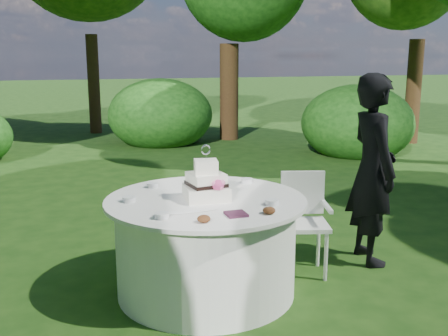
{
  "coord_description": "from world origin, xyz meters",
  "views": [
    {
      "loc": [
        -1.1,
        -3.75,
        1.85
      ],
      "look_at": [
        0.15,
        0.0,
        1.0
      ],
      "focal_mm": 42.0,
      "sensor_mm": 36.0,
      "label": 1
    }
  ],
  "objects_px": {
    "guest": "(373,170)",
    "cake": "(206,185)",
    "napkins": "(236,214)",
    "chair": "(304,214)",
    "table": "(206,245)"
  },
  "relations": [
    {
      "from": "guest",
      "to": "cake",
      "type": "height_order",
      "value": "guest"
    },
    {
      "from": "guest",
      "to": "cake",
      "type": "relative_size",
      "value": 3.98
    },
    {
      "from": "napkins",
      "to": "cake",
      "type": "relative_size",
      "value": 0.33
    },
    {
      "from": "chair",
      "to": "cake",
      "type": "bearing_deg",
      "value": -170.72
    },
    {
      "from": "guest",
      "to": "table",
      "type": "relative_size",
      "value": 1.1
    },
    {
      "from": "napkins",
      "to": "guest",
      "type": "bearing_deg",
      "value": 23.04
    },
    {
      "from": "table",
      "to": "chair",
      "type": "relative_size",
      "value": 1.79
    },
    {
      "from": "guest",
      "to": "table",
      "type": "height_order",
      "value": "guest"
    },
    {
      "from": "guest",
      "to": "table",
      "type": "distance_m",
      "value": 1.68
    },
    {
      "from": "napkins",
      "to": "cake",
      "type": "bearing_deg",
      "value": 98.67
    },
    {
      "from": "napkins",
      "to": "guest",
      "type": "relative_size",
      "value": 0.08
    },
    {
      "from": "guest",
      "to": "table",
      "type": "bearing_deg",
      "value": 105.19
    },
    {
      "from": "napkins",
      "to": "table",
      "type": "bearing_deg",
      "value": 98.66
    },
    {
      "from": "guest",
      "to": "chair",
      "type": "bearing_deg",
      "value": 101.77
    },
    {
      "from": "guest",
      "to": "chair",
      "type": "relative_size",
      "value": 1.96
    }
  ]
}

